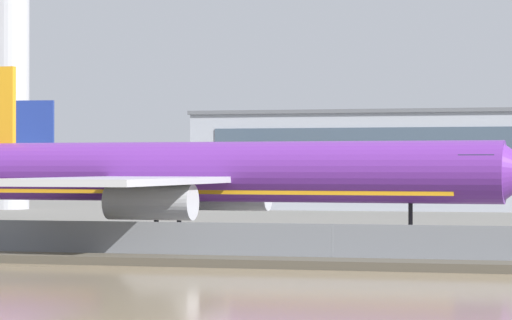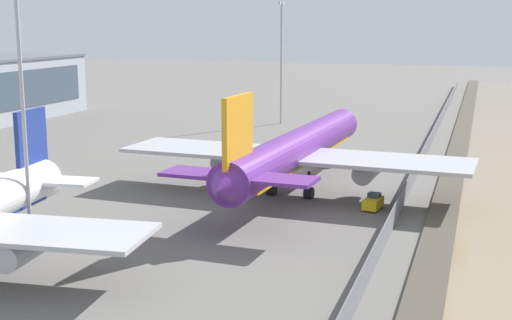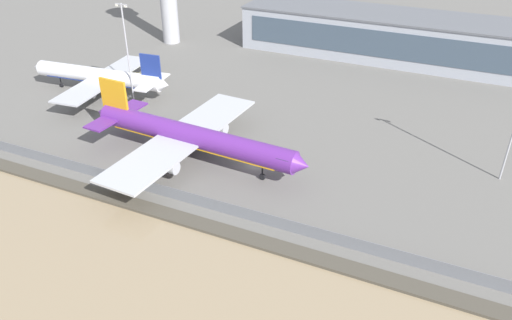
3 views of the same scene
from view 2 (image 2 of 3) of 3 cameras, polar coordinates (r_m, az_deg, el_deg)
The scene contains 7 objects.
ground_plane at distance 98.45m, azimuth 3.37°, elevation -0.84°, with size 500.00×500.00×0.00m, color #66635E.
shoreline_seawall at distance 95.54m, azimuth 15.37°, elevation -1.43°, with size 320.00×3.00×0.50m.
perimeter_fence at distance 95.62m, azimuth 12.71°, elevation -0.75°, with size 280.00×0.10×2.29m.
cargo_jet_purple at distance 84.86m, azimuth 3.25°, elevation 0.80°, with size 48.43×41.78×13.55m.
baggage_tug at distance 78.88m, azimuth 9.35°, elevation -3.37°, with size 3.38×2.00×1.80m.
apron_light_mast_apron_west at distance 66.65m, azimuth -18.18°, elevation 4.48°, with size 3.20×0.40×23.89m.
apron_light_mast_apron_east at distance 142.37m, azimuth 2.03°, elevation 8.28°, with size 3.20×0.40×24.17m.
Camera 2 is at (-93.37, -23.75, 20.23)m, focal length 50.00 mm.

